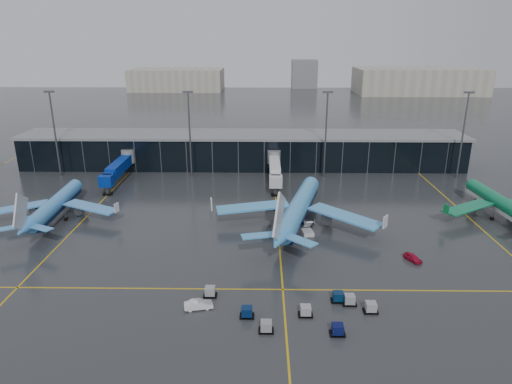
{
  "coord_description": "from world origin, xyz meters",
  "views": [
    {
      "loc": [
        6.49,
        -82.18,
        40.45
      ],
      "look_at": [
        5.0,
        18.0,
        6.0
      ],
      "focal_mm": 32.0,
      "sensor_mm": 36.0,
      "label": 1
    }
  ],
  "objects_px": {
    "airliner_arkefly": "(55,195)",
    "mobile_airstair": "(308,231)",
    "airliner_aer_lingus": "(502,195)",
    "service_van_white": "(199,305)",
    "baggage_carts": "(303,309)",
    "service_van_red": "(413,258)",
    "airliner_klm_near": "(299,196)"
  },
  "relations": [
    {
      "from": "service_van_white",
      "to": "mobile_airstair",
      "type": "bearing_deg",
      "value": -46.55
    },
    {
      "from": "service_van_white",
      "to": "service_van_red",
      "type": "bearing_deg",
      "value": -78.73
    },
    {
      "from": "airliner_aer_lingus",
      "to": "service_van_red",
      "type": "bearing_deg",
      "value": -144.14
    },
    {
      "from": "mobile_airstair",
      "to": "service_van_red",
      "type": "height_order",
      "value": "mobile_airstair"
    },
    {
      "from": "mobile_airstair",
      "to": "airliner_arkefly",
      "type": "bearing_deg",
      "value": 163.02
    },
    {
      "from": "airliner_arkefly",
      "to": "service_van_red",
      "type": "height_order",
      "value": "airliner_arkefly"
    },
    {
      "from": "airliner_arkefly",
      "to": "service_van_white",
      "type": "height_order",
      "value": "airliner_arkefly"
    },
    {
      "from": "airliner_arkefly",
      "to": "mobile_airstair",
      "type": "xyz_separation_m",
      "value": [
        57.66,
        -8.4,
        -4.81
      ]
    },
    {
      "from": "service_van_white",
      "to": "airliner_arkefly",
      "type": "bearing_deg",
      "value": 33.73
    },
    {
      "from": "baggage_carts",
      "to": "service_van_white",
      "type": "height_order",
      "value": "baggage_carts"
    },
    {
      "from": "baggage_carts",
      "to": "service_van_white",
      "type": "relative_size",
      "value": 6.14
    },
    {
      "from": "airliner_arkefly",
      "to": "mobile_airstair",
      "type": "height_order",
      "value": "airliner_arkefly"
    },
    {
      "from": "mobile_airstair",
      "to": "service_van_red",
      "type": "xyz_separation_m",
      "value": [
        18.81,
        -11.99,
        -0.1
      ]
    },
    {
      "from": "airliner_arkefly",
      "to": "service_van_white",
      "type": "distance_m",
      "value": 53.27
    },
    {
      "from": "baggage_carts",
      "to": "mobile_airstair",
      "type": "height_order",
      "value": "mobile_airstair"
    },
    {
      "from": "mobile_airstair",
      "to": "service_van_white",
      "type": "xyz_separation_m",
      "value": [
        -19.62,
        -28.58,
        -0.03
      ]
    },
    {
      "from": "airliner_klm_near",
      "to": "airliner_aer_lingus",
      "type": "bearing_deg",
      "value": 21.23
    },
    {
      "from": "baggage_carts",
      "to": "airliner_aer_lingus",
      "type": "bearing_deg",
      "value": 39.19
    },
    {
      "from": "airliner_klm_near",
      "to": "service_van_red",
      "type": "xyz_separation_m",
      "value": [
        20.38,
        -17.23,
        -6.15
      ]
    },
    {
      "from": "airliner_aer_lingus",
      "to": "service_van_white",
      "type": "bearing_deg",
      "value": -153.07
    },
    {
      "from": "airliner_arkefly",
      "to": "baggage_carts",
      "type": "xyz_separation_m",
      "value": [
        54.19,
        -38.11,
        -4.82
      ]
    },
    {
      "from": "airliner_klm_near",
      "to": "service_van_white",
      "type": "bearing_deg",
      "value": -103.13
    },
    {
      "from": "airliner_aer_lingus",
      "to": "service_van_red",
      "type": "distance_m",
      "value": 35.41
    },
    {
      "from": "airliner_aer_lingus",
      "to": "service_van_red",
      "type": "relative_size",
      "value": 9.19
    },
    {
      "from": "airliner_aer_lingus",
      "to": "mobile_airstair",
      "type": "xyz_separation_m",
      "value": [
        -45.77,
        -10.44,
        -4.78
      ]
    },
    {
      "from": "baggage_carts",
      "to": "service_van_red",
      "type": "height_order",
      "value": "baggage_carts"
    },
    {
      "from": "airliner_aer_lingus",
      "to": "service_van_white",
      "type": "height_order",
      "value": "airliner_aer_lingus"
    },
    {
      "from": "airliner_klm_near",
      "to": "airliner_aer_lingus",
      "type": "xyz_separation_m",
      "value": [
        47.34,
        5.2,
        -1.27
      ]
    },
    {
      "from": "airliner_klm_near",
      "to": "service_van_red",
      "type": "distance_m",
      "value": 27.39
    },
    {
      "from": "airliner_aer_lingus",
      "to": "airliner_arkefly",
      "type": "bearing_deg",
      "value": 177.23
    },
    {
      "from": "baggage_carts",
      "to": "mobile_airstair",
      "type": "relative_size",
      "value": 7.85
    },
    {
      "from": "service_van_red",
      "to": "airliner_klm_near",
      "type": "bearing_deg",
      "value": 113.4
    }
  ]
}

